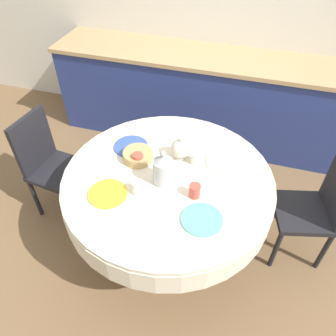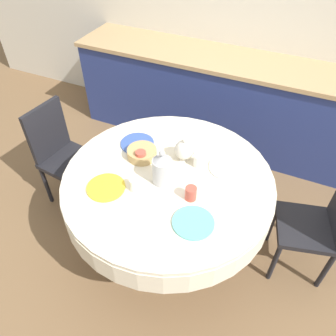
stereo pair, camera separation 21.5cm
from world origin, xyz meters
name	(u,v)px [view 2 (the right image)]	position (x,y,z in m)	size (l,w,h in m)	color
ground_plane	(168,241)	(0.00, 0.00, 0.00)	(12.00, 12.00, 0.00)	brown
wall_back	(250,9)	(0.00, 1.86, 1.30)	(7.00, 0.05, 2.60)	silver
kitchen_counter	(229,102)	(0.00, 1.53, 0.48)	(3.24, 0.64, 0.95)	navy
dining_table	(168,189)	(0.00, 0.00, 0.64)	(1.44, 1.44, 0.76)	olive
chair_left	(321,222)	(1.03, 0.26, 0.52)	(0.49, 0.49, 0.93)	black
chair_right	(61,152)	(-1.06, 0.12, 0.52)	(0.44, 0.44, 0.93)	black
plate_near_left	(106,187)	(-0.32, -0.26, 0.77)	(0.25, 0.25, 0.01)	yellow
cup_near_left	(135,184)	(-0.14, -0.19, 0.81)	(0.07, 0.07, 0.09)	white
plate_near_right	(193,223)	(0.30, -0.29, 0.77)	(0.25, 0.25, 0.01)	#60BCB7
cup_near_right	(191,193)	(0.21, -0.12, 0.81)	(0.07, 0.07, 0.09)	#CC4C3D
plate_far_left	(137,143)	(-0.35, 0.22, 0.77)	(0.25, 0.25, 0.01)	#3856AD
cup_far_left	(141,157)	(-0.23, 0.06, 0.81)	(0.07, 0.07, 0.09)	#CC4C3D
plate_far_right	(227,168)	(0.34, 0.24, 0.77)	(0.25, 0.25, 0.01)	white
cup_far_right	(199,161)	(0.15, 0.19, 0.81)	(0.07, 0.07, 0.09)	white
coffee_carafe	(162,169)	(-0.02, -0.05, 0.88)	(0.13, 0.13, 0.26)	#B2B2B7
teapot	(184,150)	(0.03, 0.21, 0.84)	(0.19, 0.14, 0.18)	silver
bread_basket	(142,153)	(-0.25, 0.11, 0.80)	(0.21, 0.21, 0.07)	tan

